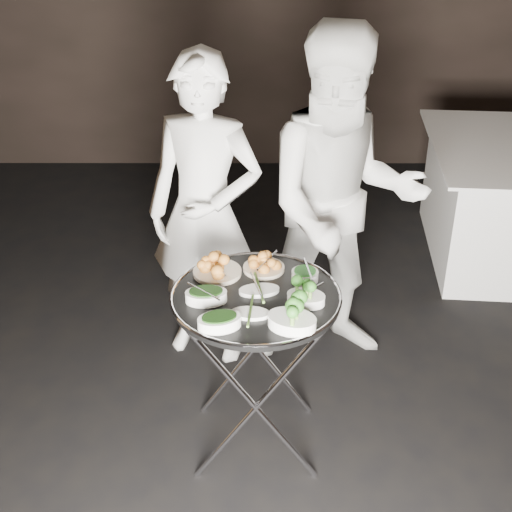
{
  "coord_description": "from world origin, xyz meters",
  "views": [
    {
      "loc": [
        0.02,
        -2.58,
        2.5
      ],
      "look_at": [
        0.01,
        0.13,
        0.95
      ],
      "focal_mm": 50.0,
      "sensor_mm": 36.0,
      "label": 1
    }
  ],
  "objects_px": {
    "waiter_right": "(342,204)",
    "serving_tray": "(256,297)",
    "tray_stand": "(256,365)",
    "waiter_left": "(205,215)"
  },
  "relations": [
    {
      "from": "waiter_right",
      "to": "serving_tray",
      "type": "bearing_deg",
      "value": -126.46
    },
    {
      "from": "tray_stand",
      "to": "serving_tray",
      "type": "bearing_deg",
      "value": -90.0
    },
    {
      "from": "tray_stand",
      "to": "waiter_left",
      "type": "xyz_separation_m",
      "value": [
        -0.27,
        0.76,
        0.38
      ]
    },
    {
      "from": "serving_tray",
      "to": "waiter_left",
      "type": "xyz_separation_m",
      "value": [
        -0.27,
        0.76,
        0.01
      ]
    },
    {
      "from": "serving_tray",
      "to": "waiter_right",
      "type": "bearing_deg",
      "value": 59.44
    },
    {
      "from": "tray_stand",
      "to": "waiter_left",
      "type": "height_order",
      "value": "waiter_left"
    },
    {
      "from": "waiter_left",
      "to": "tray_stand",
      "type": "bearing_deg",
      "value": -54.07
    },
    {
      "from": "tray_stand",
      "to": "serving_tray",
      "type": "height_order",
      "value": "serving_tray"
    },
    {
      "from": "tray_stand",
      "to": "waiter_left",
      "type": "bearing_deg",
      "value": 109.2
    },
    {
      "from": "tray_stand",
      "to": "waiter_left",
      "type": "distance_m",
      "value": 0.89
    }
  ]
}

